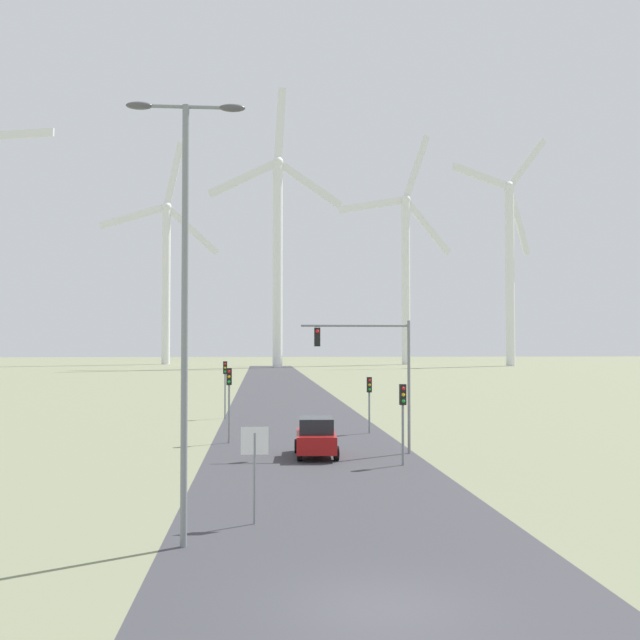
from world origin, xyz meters
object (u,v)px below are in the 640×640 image
object	(u,v)px
wind_turbine_center	(278,242)
stop_sign_near	(255,456)
car_approaching	(316,437)
wind_turbine_left	(166,266)
traffic_light_post_mid_right	(369,392)
traffic_light_post_near_right	(403,406)
traffic_light_post_mid_left	(225,377)
wind_turbine_right	(406,262)
streetlamp	(185,273)
traffic_light_post_near_left	(229,388)
traffic_light_mast_overhead	(372,358)
wind_turbine_far_right	(510,256)

from	to	relation	value
wind_turbine_center	stop_sign_near	bearing A→B (deg)	-91.54
car_approaching	wind_turbine_left	world-z (taller)	wind_turbine_left
stop_sign_near	traffic_light_post_mid_right	xyz separation A→B (m)	(6.58, 21.85, 0.45)
traffic_light_post_near_right	traffic_light_post_mid_left	distance (m)	22.98
wind_turbine_right	streetlamp	bearing A→B (deg)	-102.96
traffic_light_post_near_left	traffic_light_post_near_right	size ratio (longest dim) A/B	1.13
traffic_light_post_mid_left	wind_turbine_center	world-z (taller)	wind_turbine_center
streetlamp	wind_turbine_right	size ratio (longest dim) A/B	0.19
streetlamp	traffic_light_post_mid_right	size ratio (longest dim) A/B	3.51
traffic_light_post_mid_left	wind_turbine_left	bearing A→B (deg)	98.73
stop_sign_near	traffic_light_mast_overhead	distance (m)	14.91
streetlamp	wind_turbine_far_right	world-z (taller)	wind_turbine_far_right
streetlamp	traffic_light_post_near_right	world-z (taller)	streetlamp
traffic_light_mast_overhead	stop_sign_near	bearing A→B (deg)	-112.01
traffic_light_post_mid_right	wind_turbine_far_right	bearing A→B (deg)	67.93
wind_turbine_center	wind_turbine_right	xyz separation A→B (m)	(34.08, 23.29, -1.69)
traffic_light_mast_overhead	wind_turbine_center	distance (m)	136.07
traffic_light_post_mid_left	traffic_light_mast_overhead	size ratio (longest dim) A/B	0.63
stop_sign_near	wind_turbine_right	world-z (taller)	wind_turbine_right
stop_sign_near	traffic_light_post_mid_left	world-z (taller)	traffic_light_post_mid_left
traffic_light_mast_overhead	wind_turbine_center	bearing A→B (deg)	90.66
stop_sign_near	traffic_light_post_mid_left	distance (m)	31.52
traffic_light_post_mid_right	traffic_light_mast_overhead	xyz separation A→B (m)	(-1.08, -8.24, 2.17)
stop_sign_near	traffic_light_post_mid_left	bearing A→B (deg)	94.26
traffic_light_post_near_left	wind_turbine_center	xyz separation A→B (m)	(5.47, 129.45, 25.56)
stop_sign_near	wind_turbine_right	bearing A→B (deg)	77.44
streetlamp	traffic_light_post_near_left	world-z (taller)	streetlamp
traffic_light_post_near_left	wind_turbine_center	distance (m)	132.07
stop_sign_near	traffic_light_post_mid_right	world-z (taller)	traffic_light_post_mid_right
traffic_light_post_mid_left	wind_turbine_left	world-z (taller)	wind_turbine_left
wind_turbine_left	wind_turbine_far_right	xyz separation A→B (m)	(85.66, -22.61, 0.95)
traffic_light_post_near_right	wind_turbine_center	size ratio (longest dim) A/B	0.05
traffic_light_post_mid_right	traffic_light_mast_overhead	size ratio (longest dim) A/B	0.52
traffic_light_post_near_right	traffic_light_post_mid_left	bearing A→B (deg)	112.19
wind_turbine_center	wind_turbine_far_right	bearing A→B (deg)	8.03
wind_turbine_center	traffic_light_post_near_right	bearing A→B (deg)	-89.01
wind_turbine_far_right	wind_turbine_right	bearing A→B (deg)	146.12
stop_sign_near	wind_turbine_right	size ratio (longest dim) A/B	0.05
traffic_light_post_near_right	traffic_light_post_mid_right	world-z (taller)	traffic_light_post_near_right
traffic_light_post_mid_left	traffic_light_mast_overhead	distance (m)	19.53
traffic_light_mast_overhead	wind_turbine_right	distance (m)	162.09
wind_turbine_right	stop_sign_near	bearing A→B (deg)	-102.56
traffic_light_post_mid_right	wind_turbine_center	xyz separation A→B (m)	(-2.61, 125.70, 26.05)
traffic_light_post_mid_right	wind_turbine_left	bearing A→B (deg)	101.37
traffic_light_post_near_left	traffic_light_mast_overhead	size ratio (longest dim) A/B	0.62
traffic_light_post_near_right	wind_turbine_far_right	distance (m)	157.19
traffic_light_post_mid_left	wind_turbine_center	distance (m)	119.08
traffic_light_mast_overhead	car_approaching	bearing A→B (deg)	-165.40
wind_turbine_left	traffic_light_post_near_left	bearing A→B (deg)	-81.69
traffic_light_post_near_left	wind_turbine_center	bearing A→B (deg)	87.58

